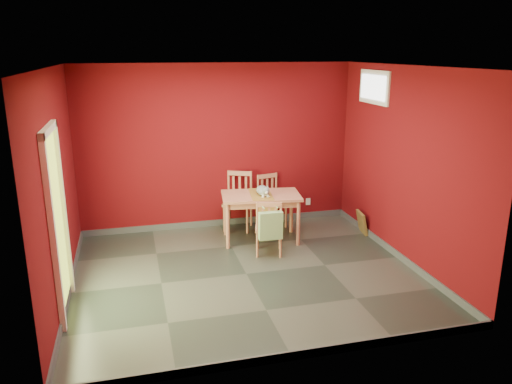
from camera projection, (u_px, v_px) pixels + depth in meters
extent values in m
plane|color=#2D342D|center=(246.00, 274.00, 6.68)|extent=(4.50, 4.50, 0.00)
plane|color=#58090D|center=(218.00, 147.00, 8.17)|extent=(4.50, 0.00, 4.50)
plane|color=#58090D|center=(297.00, 229.00, 4.45)|extent=(4.50, 0.00, 4.50)
plane|color=#58090D|center=(57.00, 188.00, 5.77)|extent=(0.00, 4.00, 4.00)
plane|color=#58090D|center=(405.00, 166.00, 6.85)|extent=(0.00, 4.00, 4.00)
plane|color=white|center=(245.00, 67.00, 5.94)|extent=(4.50, 4.50, 0.00)
cube|color=#3F4244|center=(220.00, 222.00, 8.52)|extent=(4.50, 0.02, 0.10)
cube|color=#3F4244|center=(294.00, 355.00, 4.82)|extent=(4.50, 0.02, 0.10)
cube|color=#3F4244|center=(70.00, 290.00, 6.13)|extent=(0.03, 4.00, 0.10)
cube|color=#3F4244|center=(397.00, 254.00, 7.20)|extent=(0.03, 4.00, 0.10)
cube|color=#B7D838|center=(57.00, 226.00, 5.49)|extent=(0.02, 0.85, 2.05)
cube|color=white|center=(53.00, 237.00, 5.06)|extent=(0.06, 0.08, 2.13)
cube|color=white|center=(63.00, 210.00, 5.92)|extent=(0.06, 0.08, 2.13)
cube|color=white|center=(48.00, 130.00, 5.21)|extent=(0.06, 1.01, 0.08)
cube|color=white|center=(374.00, 87.00, 7.50)|extent=(0.03, 0.90, 0.50)
cube|color=white|center=(373.00, 87.00, 7.50)|extent=(0.02, 0.76, 0.36)
cube|color=silver|center=(308.00, 202.00, 8.83)|extent=(0.08, 0.02, 0.12)
cube|color=#B87156|center=(261.00, 196.00, 7.68)|extent=(1.28, 0.85, 0.04)
cube|color=#B87156|center=(261.00, 200.00, 7.70)|extent=(1.14, 0.72, 0.10)
cylinder|color=#B87156|center=(228.00, 226.00, 7.45)|extent=(0.06, 0.06, 0.71)
cylinder|color=#B87156|center=(225.00, 214.00, 8.00)|extent=(0.06, 0.06, 0.71)
cylinder|color=#B87156|center=(298.00, 223.00, 7.57)|extent=(0.06, 0.06, 0.71)
cylinder|color=#B87156|center=(291.00, 212.00, 8.12)|extent=(0.06, 0.06, 0.71)
cube|color=olive|center=(261.00, 194.00, 7.68)|extent=(0.41, 0.70, 0.01)
cube|color=olive|center=(267.00, 211.00, 7.41)|extent=(0.32, 0.05, 0.33)
cube|color=#B87156|center=(238.00, 203.00, 8.25)|extent=(0.58, 0.58, 0.04)
cylinder|color=#B87156|center=(224.00, 219.00, 8.16)|extent=(0.04, 0.04, 0.43)
cylinder|color=#B87156|center=(229.00, 212.00, 8.52)|extent=(0.04, 0.04, 0.43)
cylinder|color=#B87156|center=(247.00, 221.00, 8.10)|extent=(0.04, 0.04, 0.43)
cylinder|color=#B87156|center=(251.00, 213.00, 8.46)|extent=(0.04, 0.04, 0.43)
cylinder|color=#B87156|center=(229.00, 184.00, 8.38)|extent=(0.04, 0.04, 0.48)
cylinder|color=#B87156|center=(251.00, 185.00, 8.33)|extent=(0.04, 0.04, 0.48)
cube|color=#B87156|center=(240.00, 173.00, 8.30)|extent=(0.38, 0.19, 0.07)
cube|color=#B87156|center=(234.00, 187.00, 8.38)|extent=(0.04, 0.03, 0.37)
cube|color=#B87156|center=(240.00, 187.00, 8.37)|extent=(0.04, 0.03, 0.37)
cube|color=#B87156|center=(246.00, 187.00, 8.35)|extent=(0.04, 0.03, 0.37)
cube|color=#B87156|center=(272.00, 202.00, 8.40)|extent=(0.48, 0.48, 0.04)
cylinder|color=#B87156|center=(267.00, 219.00, 8.23)|extent=(0.03, 0.03, 0.40)
cylinder|color=#B87156|center=(258.00, 213.00, 8.53)|extent=(0.03, 0.03, 0.40)
cylinder|color=#B87156|center=(286.00, 216.00, 8.38)|extent=(0.03, 0.03, 0.40)
cylinder|color=#B87156|center=(276.00, 210.00, 8.68)|extent=(0.03, 0.03, 0.40)
cylinder|color=#B87156|center=(258.00, 187.00, 8.41)|extent=(0.03, 0.03, 0.44)
cylinder|color=#B87156|center=(276.00, 185.00, 8.56)|extent=(0.03, 0.03, 0.44)
cube|color=#B87156|center=(267.00, 176.00, 8.43)|extent=(0.37, 0.11, 0.07)
cube|color=#B87156|center=(262.00, 189.00, 8.45)|extent=(0.04, 0.03, 0.34)
cube|color=#B87156|center=(267.00, 188.00, 8.49)|extent=(0.04, 0.03, 0.34)
cube|color=#B87156|center=(272.00, 188.00, 8.53)|extent=(0.04, 0.03, 0.34)
cube|color=#B87156|center=(269.00, 227.00, 7.26)|extent=(0.48, 0.48, 0.04)
cylinder|color=#B87156|center=(280.00, 237.00, 7.48)|extent=(0.03, 0.03, 0.38)
cylinder|color=#B87156|center=(281.00, 245.00, 7.15)|extent=(0.03, 0.03, 0.38)
cylinder|color=#B87156|center=(258.00, 237.00, 7.48)|extent=(0.03, 0.03, 0.38)
cylinder|color=#B87156|center=(257.00, 245.00, 7.16)|extent=(0.03, 0.03, 0.38)
cylinder|color=#B87156|center=(281.00, 216.00, 7.03)|extent=(0.03, 0.03, 0.42)
cylinder|color=#B87156|center=(257.00, 216.00, 7.04)|extent=(0.03, 0.03, 0.42)
cube|color=#B87156|center=(269.00, 205.00, 6.99)|extent=(0.35, 0.13, 0.06)
cube|color=#B87156|center=(276.00, 219.00, 7.05)|extent=(0.04, 0.03, 0.32)
cube|color=#B87156|center=(269.00, 219.00, 7.05)|extent=(0.04, 0.03, 0.32)
cube|color=#B87156|center=(263.00, 219.00, 7.05)|extent=(0.04, 0.03, 0.32)
cube|color=#83AA6D|center=(271.00, 226.00, 6.99)|extent=(0.34, 0.11, 0.40)
cylinder|color=#83AA6D|center=(263.00, 207.00, 6.96)|extent=(0.02, 0.17, 0.02)
cylinder|color=#83AA6D|center=(276.00, 206.00, 7.00)|extent=(0.02, 0.17, 0.02)
cube|color=brown|center=(362.00, 222.00, 8.14)|extent=(0.17, 0.37, 0.36)
cube|color=black|center=(362.00, 222.00, 8.14)|extent=(0.11, 0.26, 0.25)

